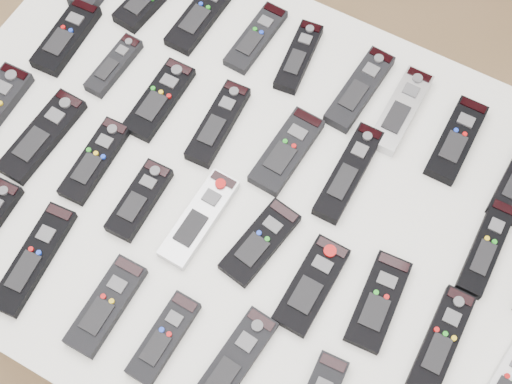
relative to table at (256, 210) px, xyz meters
The scene contains 29 objects.
ground 0.73m from the table, 138.70° to the left, with size 4.00×4.00×0.00m, color #96794C.
table is the anchor object (origin of this frame).
remote_1 0.48m from the table, 146.81° to the left, with size 0.05×0.14×0.02m, color black.
remote_2 0.42m from the table, 134.14° to the left, with size 0.06×0.19×0.02m, color black.
remote_3 0.34m from the table, 119.06° to the left, with size 0.05×0.17×0.02m, color black.
remote_4 0.31m from the table, 103.26° to the left, with size 0.04×0.16×0.02m, color black.
remote_5 0.30m from the table, 77.09° to the left, with size 0.05×0.19×0.02m, color black.
remote_6 0.33m from the table, 61.45° to the left, with size 0.05×0.18×0.02m, color #B7B7BC.
remote_7 0.39m from the table, 45.51° to the left, with size 0.06×0.17×0.02m, color black.
remote_10 0.51m from the table, 166.71° to the left, with size 0.06×0.17×0.02m, color black.
remote_11 0.39m from the table, 164.16° to the left, with size 0.04×0.14×0.02m, color black.
remote_12 0.28m from the table, 161.86° to the left, with size 0.06×0.17×0.02m, color black.
remote_13 0.17m from the table, 145.08° to the left, with size 0.05×0.18×0.02m, color black.
remote_14 0.12m from the table, 86.07° to the left, with size 0.06×0.17×0.02m, color black.
remote_15 0.18m from the table, 43.22° to the left, with size 0.05×0.20×0.02m, color black.
remote_16 0.41m from the table, 14.77° to the left, with size 0.04×0.18×0.02m, color black.
remote_19 0.41m from the table, 167.62° to the right, with size 0.06×0.19×0.02m, color black.
remote_20 0.31m from the table, 163.94° to the right, with size 0.05×0.17×0.02m, color black.
remote_21 0.22m from the table, 147.63° to the right, with size 0.05×0.15×0.02m, color black.
remote_22 0.13m from the table, 125.92° to the right, with size 0.05×0.19×0.02m, color #B7B7BC.
remote_23 0.11m from the table, 56.43° to the right, with size 0.06×0.16×0.02m, color black.
remote_24 0.20m from the table, 31.91° to the right, with size 0.06×0.17×0.02m, color black.
remote_25 0.29m from the table, 14.90° to the right, with size 0.06×0.16×0.02m, color black.
remote_26 0.40m from the table, 11.97° to the right, with size 0.05×0.18×0.02m, color black.
remote_27 0.52m from the table, 10.88° to the right, with size 0.05×0.16×0.02m, color silver.
remote_30 0.40m from the table, 133.29° to the right, with size 0.05×0.20×0.02m, color black.
remote_31 0.33m from the table, 111.62° to the right, with size 0.06×0.17×0.02m, color black.
remote_32 0.30m from the table, 91.15° to the right, with size 0.05×0.15×0.02m, color black.
remote_33 0.31m from the table, 68.52° to the right, with size 0.05×0.20×0.02m, color black.
Camera 1 is at (0.32, -0.51, 1.93)m, focal length 50.00 mm.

